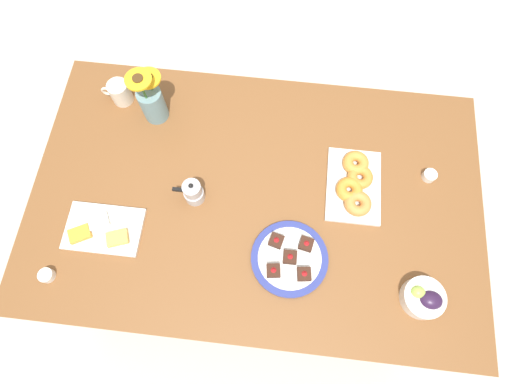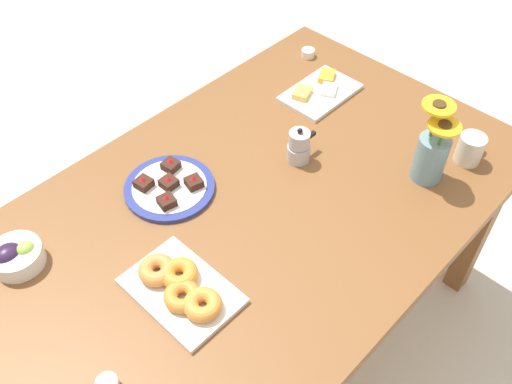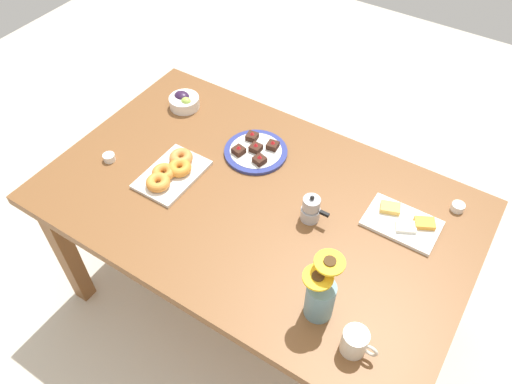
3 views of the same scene
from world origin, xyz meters
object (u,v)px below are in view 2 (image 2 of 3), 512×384
Objects in this scene: flower_vase at (431,154)px; jam_cup_honey at (107,384)px; grape_bowl at (16,256)px; moka_pot at (299,147)px; cheese_platter at (320,91)px; dining_table at (256,221)px; dessert_plate at (169,187)px; croissant_platter at (180,287)px; jam_cup_berry at (308,53)px; coffee_mug at (471,148)px.

jam_cup_honey is at bearing 171.89° from flower_vase.
grape_bowl is 2.78× the size of jam_cup_honey.
cheese_platter is at bearing 28.05° from moka_pot.
flower_vase reaches higher than grape_bowl.
dining_table is 0.65m from grape_bowl.
jam_cup_honey is at bearing -166.91° from dining_table.
moka_pot is at bearing -27.48° from dessert_plate.
dessert_plate is at bearing 137.81° from flower_vase.
grape_bowl is 0.52× the size of dessert_plate.
croissant_platter reaches higher than dining_table.
flower_vase is 0.38m from moka_pot.
dessert_plate is at bearing 122.92° from dining_table.
jam_cup_honey is at bearing -95.39° from grape_bowl.
jam_cup_berry is 0.55m from moka_pot.
jam_cup_honey and jam_cup_berry have the same top height.
coffee_mug is 0.53m from cheese_platter.
croissant_platter is 0.57m from moka_pot.
flower_vase is at bearing -30.58° from grape_bowl.
croissant_platter is 5.83× the size of jam_cup_honey.
moka_pot is (0.82, 0.17, 0.03)m from jam_cup_honey.
coffee_mug is at bearing -97.38° from jam_cup_berry.
jam_cup_honey is at bearing 170.33° from coffee_mug.
grape_bowl is 0.44m from jam_cup_honey.
coffee_mug is 0.84× the size of grape_bowl.
croissant_platter is at bearing -125.96° from dessert_plate.
flower_vase is at bearing -57.72° from moka_pot.
cheese_platter is at bearing 95.76° from coffee_mug.
coffee_mug is at bearing -31.38° from dining_table.
dining_table is 11.98× the size of grape_bowl.
cheese_platter is 1.01× the size of flower_vase.
dessert_plate is 2.17× the size of moka_pot.
croissant_platter is 1.09× the size of flower_vase.
moka_pot is at bearing -151.95° from cheese_platter.
moka_pot is (-0.35, 0.37, 0.00)m from coffee_mug.
grape_bowl reaches higher than croissant_platter.
jam_cup_berry is (0.09, 0.70, -0.03)m from coffee_mug.
jam_cup_honey is 0.84m from moka_pot.
dessert_plate is at bearing 141.58° from coffee_mug.
jam_cup_honey is (-0.61, -0.14, 0.10)m from dining_table.
coffee_mug is at bearing -20.12° from flower_vase.
flower_vase is 2.16× the size of moka_pot.
jam_cup_honey is at bearing -158.39° from jam_cup_berry.
cheese_platter is at bearing -129.70° from jam_cup_berry.
dessert_plate is at bearing 152.52° from moka_pot.
coffee_mug is 0.43× the size of dessert_plate.
croissant_platter is 5.83× the size of jam_cup_berry.
cheese_platter is (1.08, -0.11, -0.02)m from grape_bowl.
jam_cup_berry is (1.26, 0.50, 0.00)m from jam_cup_honey.
jam_cup_berry is (0.14, 0.17, 0.00)m from cheese_platter.
coffee_mug is at bearing -29.33° from grape_bowl.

